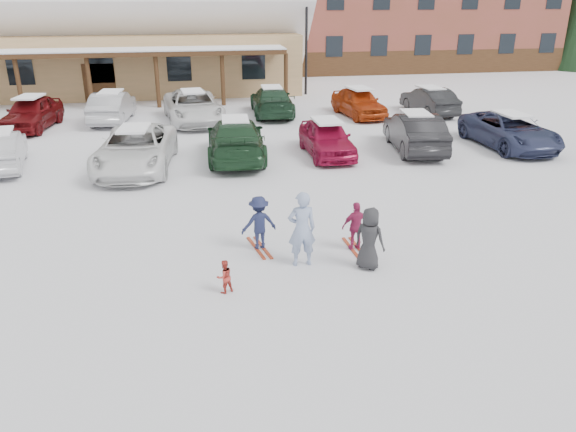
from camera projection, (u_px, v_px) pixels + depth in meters
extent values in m
plane|color=white|center=(283.00, 273.00, 13.00)|extent=(160.00, 160.00, 0.00)
cube|color=tan|center=(77.00, 61.00, 36.50)|extent=(28.00, 10.00, 3.60)
cube|color=#422814|center=(54.00, 54.00, 30.42)|extent=(25.20, 2.60, 0.25)
cube|color=white|center=(68.00, 0.00, 35.11)|extent=(29.12, 9.69, 9.69)
cube|color=brown|center=(214.00, 11.00, 46.14)|extent=(7.00, 12.60, 9.00)
cube|color=#422814|center=(421.00, 62.00, 43.57)|extent=(24.00, 0.10, 1.80)
cylinder|color=black|center=(306.00, 42.00, 34.21)|extent=(0.16, 0.16, 6.32)
cylinder|color=black|center=(575.00, 61.00, 46.75)|extent=(0.60, 0.60, 1.32)
cylinder|color=black|center=(270.00, 53.00, 53.97)|extent=(0.60, 0.60, 1.08)
cone|color=black|center=(270.00, 2.00, 52.26)|extent=(3.96, 3.96, 8.10)
cylinder|color=black|center=(526.00, 45.00, 60.17)|extent=(0.60, 0.60, 1.38)
imported|color=#8B9DC2|center=(302.00, 229.00, 13.06)|extent=(0.69, 0.46, 1.83)
imported|color=#B7352B|center=(224.00, 277.00, 12.02)|extent=(0.46, 0.42, 0.76)
imported|color=#1A2041|center=(259.00, 223.00, 13.98)|extent=(0.98, 0.68, 1.39)
cube|color=#A13217|center=(259.00, 248.00, 14.23)|extent=(0.46, 1.41, 0.03)
imported|color=#A12452|center=(356.00, 226.00, 13.94)|extent=(0.76, 0.35, 1.26)
cube|color=#A13217|center=(355.00, 249.00, 14.17)|extent=(0.27, 1.41, 0.03)
imported|color=#27272A|center=(369.00, 239.00, 12.96)|extent=(0.86, 0.85, 1.50)
imported|color=#AAAAAF|center=(0.00, 150.00, 20.36)|extent=(2.15, 4.38, 1.38)
imported|color=white|center=(136.00, 149.00, 20.28)|extent=(3.01, 5.69, 1.52)
imported|color=#1B3C22|center=(236.00, 139.00, 21.58)|extent=(2.43, 5.43, 1.55)
imported|color=maroon|center=(327.00, 138.00, 22.01)|extent=(1.73, 4.14, 1.40)
imported|color=black|center=(415.00, 132.00, 22.66)|extent=(2.20, 4.85, 1.54)
imported|color=navy|center=(510.00, 131.00, 23.18)|extent=(2.57, 5.16, 1.40)
imported|color=#5C0B0E|center=(32.00, 113.00, 26.26)|extent=(2.41, 4.67, 1.52)
imported|color=#9F9FA3|center=(112.00, 107.00, 27.69)|extent=(1.97, 4.65, 1.49)
imported|color=white|center=(193.00, 107.00, 27.59)|extent=(3.15, 5.80, 1.54)
imported|color=#1D3C27|center=(272.00, 101.00, 29.22)|extent=(2.24, 5.08, 1.45)
imported|color=#AD340D|center=(359.00, 102.00, 28.94)|extent=(2.29, 4.45, 1.45)
imported|color=black|center=(429.00, 101.00, 29.53)|extent=(1.80, 4.30, 1.38)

